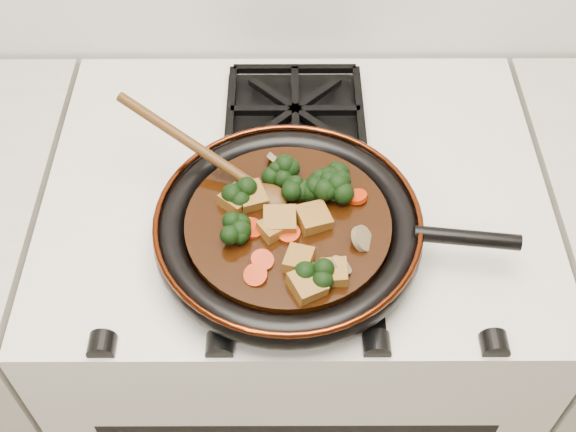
{
  "coord_description": "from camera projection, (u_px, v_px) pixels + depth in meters",
  "views": [
    {
      "loc": [
        -0.01,
        0.96,
        1.72
      ],
      "look_at": [
        -0.01,
        1.57,
        0.97
      ],
      "focal_mm": 45.0,
      "sensor_mm": 36.0,
      "label": 1
    }
  ],
  "objects": [
    {
      "name": "carrot_coin_3",
      "position": [
        251.0,
        228.0,
        0.96
      ],
      "size": [
        0.03,
        0.03,
        0.02
      ],
      "primitive_type": "cylinder",
      "rotation": [
        0.07,
        0.28,
        0.0
      ],
      "color": "#B72405",
      "rests_on": "braising_sauce"
    },
    {
      "name": "tofu_cube_3",
      "position": [
        313.0,
        219.0,
        0.97
      ],
      "size": [
        0.06,
        0.05,
        0.03
      ],
      "primitive_type": "cube",
      "rotation": [
        0.05,
        0.08,
        0.36
      ],
      "color": "brown",
      "rests_on": "braising_sauce"
    },
    {
      "name": "broccoli_floret_2",
      "position": [
        336.0,
        177.0,
        1.01
      ],
      "size": [
        0.08,
        0.08,
        0.05
      ],
      "primitive_type": null,
      "rotation": [
        -0.07,
        0.01,
        2.82
      ],
      "color": "black",
      "rests_on": "braising_sauce"
    },
    {
      "name": "carrot_coin_0",
      "position": [
        256.0,
        275.0,
        0.91
      ],
      "size": [
        0.03,
        0.03,
        0.02
      ],
      "primitive_type": "cylinder",
      "rotation": [
        0.32,
        -0.15,
        0.0
      ],
      "color": "#B72405",
      "rests_on": "braising_sauce"
    },
    {
      "name": "broccoli_floret_3",
      "position": [
        239.0,
        195.0,
        0.99
      ],
      "size": [
        0.07,
        0.08,
        0.07
      ],
      "primitive_type": null,
      "rotation": [
        -0.05,
        0.22,
        1.27
      ],
      "color": "black",
      "rests_on": "braising_sauce"
    },
    {
      "name": "broccoli_floret_7",
      "position": [
        295.0,
        191.0,
        1.0
      ],
      "size": [
        0.09,
        0.09,
        0.06
      ],
      "primitive_type": null,
      "rotation": [
        -0.02,
        -0.14,
        2.45
      ],
      "color": "black",
      "rests_on": "braising_sauce"
    },
    {
      "name": "broccoli_floret_6",
      "position": [
        240.0,
        232.0,
        0.95
      ],
      "size": [
        0.07,
        0.07,
        0.07
      ],
      "primitive_type": null,
      "rotation": [
        0.17,
        0.25,
        1.63
      ],
      "color": "black",
      "rests_on": "braising_sauce"
    },
    {
      "name": "tofu_cube_0",
      "position": [
        307.0,
        285.0,
        0.9
      ],
      "size": [
        0.06,
        0.06,
        0.03
      ],
      "primitive_type": "cube",
      "rotation": [
        0.08,
        -0.07,
        2.05
      ],
      "color": "brown",
      "rests_on": "braising_sauce"
    },
    {
      "name": "tofu_cube_1",
      "position": [
        280.0,
        221.0,
        0.97
      ],
      "size": [
        0.04,
        0.04,
        0.03
      ],
      "primitive_type": "cube",
      "rotation": [
        0.1,
        -0.02,
        0.01
      ],
      "color": "brown",
      "rests_on": "braising_sauce"
    },
    {
      "name": "braising_sauce",
      "position": [
        288.0,
        226.0,
        0.98
      ],
      "size": [
        0.28,
        0.28,
        0.02
      ],
      "primitive_type": "cylinder",
      "color": "black",
      "rests_on": "skillet"
    },
    {
      "name": "tofu_cube_7",
      "position": [
        251.0,
        197.0,
        0.99
      ],
      "size": [
        0.05,
        0.05,
        0.03
      ],
      "primitive_type": "cube",
      "rotation": [
        0.09,
        -0.11,
        1.95
      ],
      "color": "brown",
      "rests_on": "braising_sauce"
    },
    {
      "name": "stove",
      "position": [
        294.0,
        333.0,
        1.45
      ],
      "size": [
        0.76,
        0.6,
        0.9
      ],
      "primitive_type": "cube",
      "color": "silver",
      "rests_on": "ground"
    },
    {
      "name": "tofu_cube_4",
      "position": [
        273.0,
        229.0,
        0.96
      ],
      "size": [
        0.05,
        0.05,
        0.02
      ],
      "primitive_type": "cube",
      "rotation": [
        -0.01,
        0.08,
        0.62
      ],
      "color": "brown",
      "rests_on": "braising_sauce"
    },
    {
      "name": "mushroom_slice_2",
      "position": [
        278.0,
        162.0,
        1.04
      ],
      "size": [
        0.05,
        0.05,
        0.04
      ],
      "primitive_type": "cylinder",
      "rotation": [
        0.98,
        0.0,
        2.27
      ],
      "color": "olive",
      "rests_on": "braising_sauce"
    },
    {
      "name": "mushroom_slice_1",
      "position": [
        362.0,
        239.0,
        0.95
      ],
      "size": [
        0.04,
        0.04,
        0.03
      ],
      "primitive_type": "cylinder",
      "rotation": [
        0.83,
        0.0,
        1.35
      ],
      "color": "olive",
      "rests_on": "braising_sauce"
    },
    {
      "name": "carrot_coin_4",
      "position": [
        262.0,
        260.0,
        0.93
      ],
      "size": [
        0.03,
        0.03,
        0.02
      ],
      "primitive_type": "cylinder",
      "rotation": [
        0.18,
        0.19,
        0.0
      ],
      "color": "#B72405",
      "rests_on": "braising_sauce"
    },
    {
      "name": "burner_grate_back",
      "position": [
        295.0,
        114.0,
        1.18
      ],
      "size": [
        0.23,
        0.23,
        0.03
      ],
      "primitive_type": null,
      "color": "black",
      "rests_on": "stove"
    },
    {
      "name": "broccoli_floret_1",
      "position": [
        319.0,
        184.0,
        1.0
      ],
      "size": [
        0.08,
        0.08,
        0.06
      ],
      "primitive_type": null,
      "rotation": [
        -0.15,
        0.07,
        2.74
      ],
      "color": "black",
      "rests_on": "braising_sauce"
    },
    {
      "name": "broccoli_floret_0",
      "position": [
        314.0,
        276.0,
        0.91
      ],
      "size": [
        0.07,
        0.07,
        0.06
      ],
      "primitive_type": null,
      "rotation": [
        -0.08,
        -0.17,
        2.95
      ],
      "color": "black",
      "rests_on": "braising_sauce"
    },
    {
      "name": "tofu_cube_6",
      "position": [
        299.0,
        261.0,
        0.93
      ],
      "size": [
        0.04,
        0.05,
        0.02
      ],
      "primitive_type": "cube",
      "rotation": [
        -0.05,
        0.05,
        1.28
      ],
      "color": "brown",
      "rests_on": "braising_sauce"
    },
    {
      "name": "tofu_cube_2",
      "position": [
        334.0,
        273.0,
        0.91
      ],
      "size": [
        0.04,
        0.04,
        0.02
      ],
      "primitive_type": "cube",
      "rotation": [
        -0.11,
        -0.01,
        1.58
      ],
      "color": "brown",
      "rests_on": "braising_sauce"
    },
    {
      "name": "carrot_coin_2",
      "position": [
        357.0,
        197.0,
        1.0
      ],
      "size": [
        0.03,
        0.03,
        0.02
      ],
      "primitive_type": "cylinder",
      "rotation": [
        -0.18,
        -0.18,
        0.0
      ],
      "color": "#B72405",
      "rests_on": "braising_sauce"
    },
    {
      "name": "burner_grate_front",
      "position": [
        297.0,
        252.0,
        1.0
      ],
      "size": [
        0.23,
        0.23,
        0.03
      ],
      "primitive_type": null,
      "color": "black",
      "rests_on": "stove"
    },
    {
      "name": "wooden_spoon",
      "position": [
        225.0,
        166.0,
        1.01
      ],
      "size": [
        0.15,
        0.11,
        0.26
      ],
      "rotation": [
        0.0,
        0.0,
        2.6
      ],
      "color": "#492B0F",
      "rests_on": "braising_sauce"
    },
    {
      "name": "carrot_coin_1",
      "position": [
        289.0,
        234.0,
        0.96
      ],
      "size": [
        0.03,
        0.03,
        0.01
      ],
      "primitive_type": "cylinder",
      "rotation": [
        0.11,
        -0.06,
        0.0
      ],
      "color": "#B72405",
      "rests_on": "braising_sauce"
    },
    {
      "name": "broccoli_floret_4",
      "position": [
        333.0,
        192.0,
        0.99
      ],
      "size": [
        0.07,
        0.07,
        0.08
      ],
      "primitive_type": null,
      "rotation": [
        -0.19,
        -0.24,
        0.03
      ],
      "color": "black",
      "rests_on": "braising_sauce"
    },
    {
      "name": "mushroom_slice_0",
      "position": [
        340.0,
        266.0,
        0.92
      ],
      "size": [
        0.04,
        0.04,
        0.03
      ],
      "primitive_type": "cylinder",
      "rotation": [
        0.68,
        0.0,
        1.95
      ],
      "color": "olive",
      "rests_on": "braising_sauce"
    },
    {
      "name": "skillet",
      "position": [
        289.0,
        228.0,
        0.99
      ],
      "size": [
        0.49,
        0.37,
        0.05
      ],
      "rotation": [
        0.0,
        0.0,
        -0.12
      ],
      "color": "black",
      "rests_on": "burner_grate_front"
    },
    {
      "name": "tofu_cube_5",
      "position": [
        236.0,
        200.0,
        0.99
      ],
      "size": [
        0.05,
        0.05,
        0.02
      ],
      "primitive_type": "cube",
      "rotation": [
        0.03,
        0.08,
        0.88
      ],
      "color": "brown",
      "rests_on": "braising_sauce"
    },
    {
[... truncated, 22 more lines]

